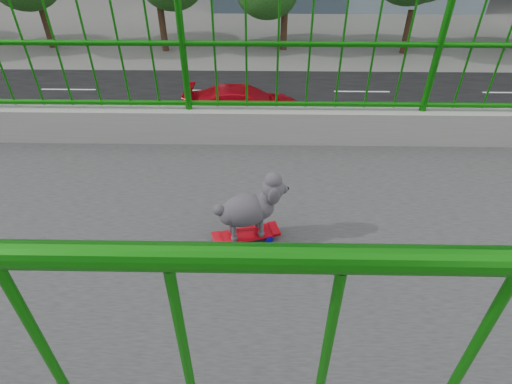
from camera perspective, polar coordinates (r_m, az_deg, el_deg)
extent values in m
cube|color=black|center=(17.42, -7.87, 6.29)|extent=(18.00, 90.00, 0.02)
cylinder|color=black|center=(32.60, -27.51, 20.25)|extent=(0.44, 0.44, 2.97)
cylinder|color=black|center=(29.34, -13.00, 21.47)|extent=(0.44, 0.44, 2.73)
cylinder|color=black|center=(28.98, 3.98, 22.20)|extent=(0.44, 0.44, 2.87)
cylinder|color=black|center=(29.90, 20.58, 20.39)|extent=(0.44, 0.44, 2.66)
cube|color=red|center=(2.59, -1.41, -5.98)|extent=(0.24, 0.44, 0.01)
cube|color=#99999E|center=(2.58, -4.36, -6.77)|extent=(0.08, 0.05, 0.02)
cylinder|color=#0B079A|center=(2.63, -4.60, -6.11)|extent=(0.04, 0.05, 0.05)
sphere|color=yellow|center=(2.63, -4.60, -6.11)|extent=(0.02, 0.02, 0.02)
cylinder|color=#0B079A|center=(2.55, -4.10, -7.74)|extent=(0.04, 0.05, 0.05)
sphere|color=yellow|center=(2.55, -4.10, -7.74)|extent=(0.02, 0.02, 0.02)
cube|color=#99999E|center=(2.63, 1.50, -5.70)|extent=(0.08, 0.05, 0.02)
cylinder|color=#0B079A|center=(2.67, 1.16, -5.07)|extent=(0.04, 0.05, 0.05)
sphere|color=yellow|center=(2.67, 1.16, -5.07)|extent=(0.02, 0.02, 0.02)
cylinder|color=#0B079A|center=(2.59, 1.84, -6.64)|extent=(0.04, 0.05, 0.05)
sphere|color=yellow|center=(2.59, 1.84, -6.64)|extent=(0.02, 0.02, 0.02)
ellipsoid|color=#302D33|center=(2.46, -1.48, -2.59)|extent=(0.27, 0.35, 0.21)
sphere|color=#302D33|center=(2.41, 2.44, 0.52)|extent=(0.14, 0.14, 0.14)
sphere|color=black|center=(2.45, 4.45, 0.51)|extent=(0.02, 0.02, 0.02)
sphere|color=#302D33|center=(2.41, -5.35, -2.53)|extent=(0.07, 0.07, 0.07)
cylinder|color=#302D33|center=(2.59, 0.19, -3.85)|extent=(0.03, 0.03, 0.13)
cylinder|color=#302D33|center=(2.53, 0.72, -5.11)|extent=(0.03, 0.03, 0.13)
cylinder|color=#302D33|center=(2.56, -3.56, -4.50)|extent=(0.03, 0.03, 0.13)
cylinder|color=#302D33|center=(2.50, -3.12, -5.80)|extent=(0.03, 0.03, 0.13)
imported|color=silver|center=(12.27, 24.10, -8.79)|extent=(1.54, 3.82, 1.30)
imported|color=#AD0612|center=(13.62, -1.43, 0.93)|extent=(1.68, 4.80, 1.58)
imported|color=#AD0612|center=(19.18, -1.66, 12.28)|extent=(2.22, 5.46, 1.58)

